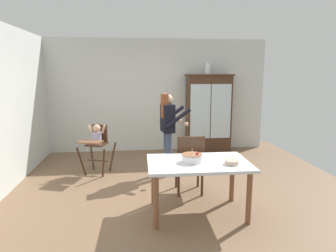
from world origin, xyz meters
The scene contains 10 objects.
ground_plane centered at (0.00, 0.00, 0.00)m, with size 6.24×6.24×0.00m, color brown.
wall_back centered at (0.00, 2.63, 1.35)m, with size 5.32×0.06×2.70m, color silver.
china_cabinet centered at (1.21, 2.37, 0.94)m, with size 1.11×0.48×1.87m.
ceramic_vase centered at (1.17, 2.37, 1.99)m, with size 0.13×0.13×0.27m.
high_chair_with_toddler centered at (-1.28, 1.01, 0.65)m, with size 0.72×0.80×0.95m.
adult_person centered at (0.05, 0.81, 0.97)m, with size 0.55×0.54×1.53m.
dining_table centered at (0.28, -0.83, 0.64)m, with size 1.37×0.90×0.74m.
birthday_cake centered at (0.19, -0.84, 0.79)m, with size 0.28×0.28×0.19m.
serving_bowl centered at (0.68, -1.00, 0.77)m, with size 0.18×0.18×0.06m, color #C6AD93.
dining_chair_far_side centered at (0.29, -0.18, 0.56)m, with size 0.46×0.46×0.96m.
Camera 1 is at (-0.56, -4.57, 1.93)m, focal length 31.65 mm.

